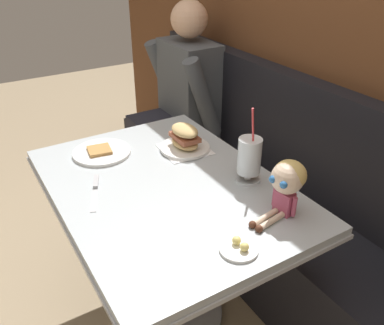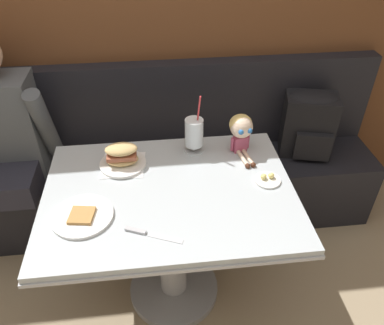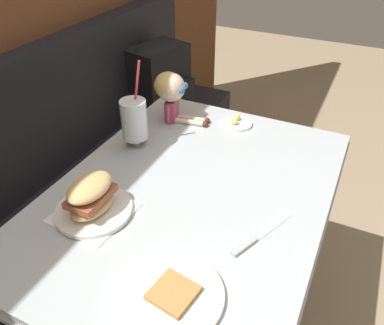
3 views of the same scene
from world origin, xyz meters
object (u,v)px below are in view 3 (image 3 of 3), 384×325
object	(u,v)px
milkshake_glass	(134,122)
backpack	(160,78)
sandwich_plate	(92,201)
toast_plate	(170,295)
butter_knife	(253,240)
butter_saucer	(236,122)
seated_doll	(171,90)

from	to	relation	value
milkshake_glass	backpack	bearing A→B (deg)	23.68
sandwich_plate	backpack	bearing A→B (deg)	20.22
toast_plate	butter_knife	bearing A→B (deg)	-25.14
butter_saucer	backpack	world-z (taller)	backpack
milkshake_glass	butter_saucer	bearing A→B (deg)	-41.61
seated_doll	backpack	xyz separation A→B (m)	(0.50, 0.34, -0.21)
butter_knife	backpack	distance (m)	1.30
milkshake_glass	backpack	xyz separation A→B (m)	(0.73, 0.32, -0.18)
milkshake_glass	butter_knife	bearing A→B (deg)	-116.36
milkshake_glass	seated_doll	size ratio (longest dim) A/B	1.39
sandwich_plate	seated_doll	bearing A→B (deg)	5.35
toast_plate	seated_doll	world-z (taller)	seated_doll
sandwich_plate	seated_doll	size ratio (longest dim) A/B	0.97
toast_plate	butter_saucer	world-z (taller)	butter_saucer
butter_knife	butter_saucer	bearing A→B (deg)	24.35
milkshake_glass	sandwich_plate	distance (m)	0.36
milkshake_glass	backpack	world-z (taller)	milkshake_glass
butter_saucer	butter_knife	xyz separation A→B (m)	(-0.56, -0.25, -0.00)
seated_doll	sandwich_plate	bearing A→B (deg)	-174.65
toast_plate	milkshake_glass	distance (m)	0.65
seated_doll	backpack	world-z (taller)	seated_doll
milkshake_glass	sandwich_plate	world-z (taller)	milkshake_glass
toast_plate	sandwich_plate	distance (m)	0.37
butter_saucer	backpack	size ratio (longest dim) A/B	0.30
sandwich_plate	backpack	distance (m)	1.16
toast_plate	butter_saucer	size ratio (longest dim) A/B	2.08
milkshake_glass	sandwich_plate	xyz separation A→B (m)	(-0.35, -0.08, -0.05)
toast_plate	seated_doll	bearing A→B (deg)	27.74
sandwich_plate	backpack	xyz separation A→B (m)	(1.08, 0.40, -0.13)
milkshake_glass	backpack	size ratio (longest dim) A/B	0.78
butter_saucer	milkshake_glass	bearing A→B (deg)	138.39
milkshake_glass	butter_saucer	distance (m)	0.41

